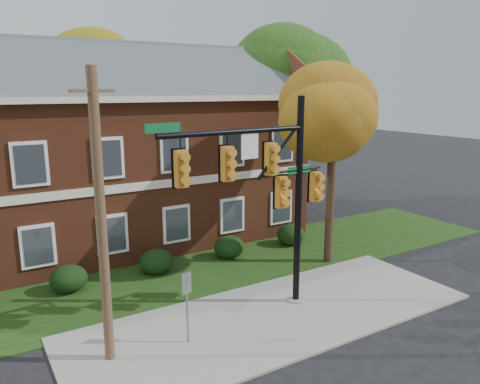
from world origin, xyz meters
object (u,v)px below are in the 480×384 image
hedge_far_right (291,235)px  sign_post (187,296)px  hedge_center (156,261)px  traffic_signal (269,183)px  tree_far_rear (94,67)px  hedge_left (69,279)px  tree_near_right (340,110)px  apartment_building (113,142)px  utility_pole (101,221)px  hedge_right (229,247)px  tree_right_rear (289,79)px

hedge_far_right → sign_post: bearing=-145.2°
hedge_center → traffic_signal: 6.92m
traffic_signal → sign_post: 4.39m
hedge_center → tree_far_rear: bearing=84.1°
tree_far_rear → hedge_left: bearing=-110.3°
hedge_center → sign_post: bearing=-102.3°
sign_post → tree_near_right: bearing=4.1°
hedge_left → tree_far_rear: (4.84, 13.09, 8.32)m
tree_far_rear → apartment_building: bearing=-99.7°
hedge_left → tree_far_rear: 16.25m
utility_pole → sign_post: 3.42m
apartment_building → hedge_center: size_ratio=13.43×
apartment_building → sign_post: 11.58m
utility_pole → traffic_signal: bearing=-18.2°
sign_post → traffic_signal: bearing=-6.9°
hedge_right → traffic_signal: bearing=-106.4°
tree_far_rear → traffic_signal: bearing=-88.1°
tree_far_rear → hedge_far_right: bearing=-66.6°
hedge_center → tree_near_right: 9.90m
hedge_center → tree_right_rear: bearing=28.4°
hedge_right → hedge_far_right: bearing=0.0°
hedge_center → hedge_far_right: same height
hedge_center → tree_near_right: size_ratio=0.16×
hedge_left → hedge_right: same height
hedge_center → hedge_left: bearing=180.0°
hedge_center → sign_post: 5.96m
traffic_signal → utility_pole: utility_pole is taller
hedge_right → hedge_far_right: size_ratio=1.00×
hedge_center → tree_far_rear: (1.34, 13.09, 8.32)m
hedge_far_right → tree_far_rear: 16.51m
tree_right_rear → sign_post: size_ratio=4.63×
traffic_signal → sign_post: size_ratio=3.19×
tree_right_rear → traffic_signal: bearing=-129.4°
tree_far_rear → hedge_right: bearing=-80.6°
tree_far_rear → utility_pole: bearing=-104.7°
tree_right_rear → utility_pole: size_ratio=1.31×
hedge_left → hedge_far_right: 10.50m
apartment_building → traffic_signal: 10.74m
hedge_left → tree_right_rear: tree_right_rear is taller
hedge_far_right → traffic_signal: (-5.06, -5.30, 4.02)m
hedge_center → sign_post: (-1.25, -5.74, 1.03)m
traffic_signal → hedge_center: bearing=106.0°
apartment_building → tree_right_rear: tree_right_rear is taller
hedge_right → traffic_signal: traffic_signal is taller
hedge_far_right → utility_pole: 12.32m
sign_post → hedge_right: bearing=35.6°
apartment_building → hedge_left: apartment_building is taller
traffic_signal → sign_post: (-3.20, -0.44, -2.98)m
hedge_left → hedge_center: same height
apartment_building → hedge_center: bearing=-90.0°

